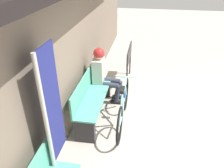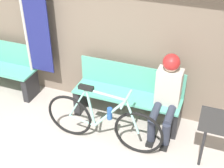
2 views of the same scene
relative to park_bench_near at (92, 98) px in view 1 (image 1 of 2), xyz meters
name	(u,v)px [view 1 (image 1 of 2)]	position (x,y,z in m)	size (l,w,h in m)	color
ground_plane	(194,144)	(-0.53, -1.92, -0.40)	(24.00, 24.00, 0.00)	#ADA399
storefront_wall	(58,45)	(-0.53, 0.33, 1.26)	(12.00, 0.56, 3.20)	#756656
park_bench_near	(92,98)	(0.00, 0.00, 0.00)	(1.59, 0.42, 0.86)	#51A88E
bicycle	(123,106)	(-0.14, -0.64, -0.03)	(1.67, 0.40, 0.90)	black
person_seated	(103,72)	(0.59, -0.11, 0.30)	(0.34, 0.62, 1.23)	#2D3342
banner_pole	(52,113)	(-1.54, 0.07, 0.78)	(0.45, 0.05, 2.01)	#B7B2A8
signboard	(129,56)	(1.58, -0.57, 0.28)	(1.01, 0.04, 0.92)	#232326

